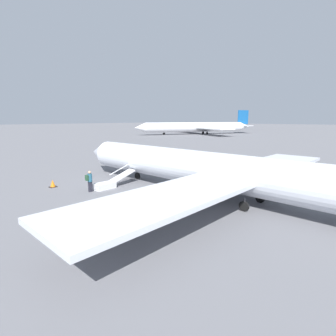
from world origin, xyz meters
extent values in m
plane|color=slate|center=(0.00, 0.00, 0.00)|extent=(600.00, 600.00, 0.00)
cylinder|color=silver|center=(0.00, 0.00, 2.09)|extent=(28.42, 4.17, 2.70)
cone|color=silver|center=(15.62, -0.82, 2.09)|extent=(3.10, 2.79, 2.64)
cube|color=silver|center=(-1.03, 7.36, 1.89)|extent=(4.93, 12.10, 0.27)
cube|color=silver|center=(-1.79, -7.21, 1.89)|extent=(4.93, 12.10, 0.27)
cylinder|color=black|center=(9.19, -0.48, 0.33)|extent=(0.68, 0.20, 0.67)
cylinder|color=#4C4C51|center=(9.19, -0.48, 0.77)|extent=(0.12, 0.12, 0.21)
cylinder|color=black|center=(-2.76, 1.36, 0.33)|extent=(0.68, 0.20, 0.67)
cylinder|color=#4C4C51|center=(-2.76, 1.36, 0.77)|extent=(0.12, 0.12, 0.21)
cylinder|color=black|center=(-2.89, -1.06, 0.33)|extent=(0.68, 0.20, 0.67)
cylinder|color=#4C4C51|center=(-2.89, -1.06, 0.77)|extent=(0.12, 0.12, 0.21)
cylinder|color=white|center=(48.58, -68.34, 2.77)|extent=(22.66, 37.34, 3.57)
cone|color=white|center=(59.29, -48.81, 2.77)|extent=(4.96, 5.13, 3.50)
cone|color=white|center=(37.70, -88.19, 2.77)|extent=(5.30, 5.76, 3.50)
cube|color=#145193|center=(38.15, -87.38, 6.52)|extent=(2.66, 4.52, 5.72)
cube|color=white|center=(37.91, -87.82, 3.13)|extent=(9.80, 6.69, 0.18)
cube|color=white|center=(38.56, -65.17, 2.50)|extent=(17.71, 13.22, 0.36)
cube|color=white|center=(56.65, -75.09, 2.50)|extent=(17.71, 13.22, 0.36)
cylinder|color=black|center=(54.93, -56.77, 0.44)|extent=(0.62, 0.88, 0.88)
cylinder|color=#2D2D33|center=(54.93, -56.77, 1.02)|extent=(0.16, 0.16, 0.28)
cylinder|color=black|center=(45.22, -71.13, 0.44)|extent=(0.62, 0.88, 0.88)
cylinder|color=#2D2D33|center=(45.22, -71.13, 1.02)|extent=(0.16, 0.16, 0.28)
cylinder|color=black|center=(48.04, -72.68, 0.44)|extent=(0.62, 0.88, 0.88)
cylinder|color=#2D2D33|center=(48.04, -72.68, 1.02)|extent=(0.16, 0.16, 0.28)
cube|color=silver|center=(8.71, 3.85, 0.25)|extent=(1.19, 1.85, 0.50)
cube|color=silver|center=(8.60, 1.85, 0.86)|extent=(1.02, 2.28, 0.83)
cube|color=silver|center=(9.05, 1.83, 1.36)|extent=(0.18, 2.22, 0.77)
cube|color=#23232D|center=(8.80, 5.13, 0.42)|extent=(0.21, 0.29, 0.85)
cylinder|color=#265972|center=(8.80, 5.13, 1.18)|extent=(0.36, 0.36, 0.65)
sphere|color=tan|center=(8.80, 5.13, 1.62)|extent=(0.24, 0.24, 0.24)
cube|color=#23472D|center=(8.81, 5.40, 1.21)|extent=(0.29, 0.19, 0.44)
cube|color=black|center=(12.61, 6.40, 0.01)|extent=(0.58, 0.58, 0.03)
cone|color=orange|center=(12.61, 6.40, 0.32)|extent=(0.45, 0.45, 0.64)
camera|label=1|loc=(-9.45, 16.82, 5.88)|focal=28.00mm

